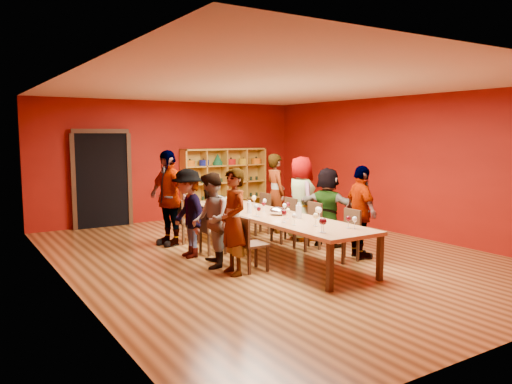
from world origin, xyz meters
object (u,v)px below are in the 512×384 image
Objects in this scene: chair_person_left_2 at (231,235)px; person_left_2 at (211,220)px; chair_person_right_4 at (261,211)px; person_right_1 at (361,212)px; chair_person_left_1 at (248,241)px; chair_person_left_4 at (184,219)px; person_left_4 at (168,198)px; person_left_3 at (188,213)px; chair_person_right_1 at (347,232)px; chair_person_right_3 at (287,217)px; tasting_table at (271,217)px; chair_person_right_2 at (310,223)px; wine_bottle at (234,199)px; person_left_1 at (233,222)px; shelving_unit at (224,179)px; chair_person_left_3 at (209,227)px; spittoon_bowl at (278,211)px; person_right_3 at (301,198)px; person_right_4 at (276,193)px; person_right_2 at (328,207)px.

person_left_2 is at bearing 180.00° from chair_person_left_2.
person_left_2 is 2.90m from chair_person_right_4.
person_right_1 reaches higher than person_left_2.
chair_person_left_1 is 1.00× the size of chair_person_left_4.
person_right_1 is (2.45, -2.80, -0.12)m from person_left_4.
person_left_3 is at bearing -154.70° from chair_person_right_4.
chair_person_left_1 is 1.85m from chair_person_right_1.
person_right_1 is at bearing 94.35° from person_left_2.
chair_person_right_3 is at bearing -90.00° from chair_person_right_4.
chair_person_left_2 reaches higher than tasting_table.
chair_person_left_2 and chair_person_right_1 have the same top height.
chair_person_right_1 is at bearing -90.00° from chair_person_right_2.
wine_bottle is (0.11, 1.54, 0.16)m from tasting_table.
person_left_1 reaches higher than person_right_1.
chair_person_left_3 is at bearing -122.41° from shelving_unit.
chair_person_right_1 is 3.05× the size of spittoon_bowl.
chair_person_left_4 is 0.52× the size of person_right_3.
spittoon_bowl is (-1.34, -4.43, -0.17)m from shelving_unit.
chair_person_left_3 is 0.52× the size of person_right_3.
shelving_unit is 1.53× the size of person_left_2.
person_right_1 is 2.74m from person_right_4.
person_left_3 is (-0.40, 0.81, 0.30)m from chair_person_left_2.
shelving_unit is 5.33m from person_right_1.
person_right_2 is (0.43, -0.00, 0.28)m from chair_person_right_2.
shelving_unit is 2.70× the size of chair_person_right_3.
tasting_table is 1.38m from person_left_1.
chair_person_right_4 is (2.14, -0.06, -0.44)m from person_left_4.
person_right_1 reaches higher than chair_person_left_4.
person_left_3 is at bearing -171.08° from person_left_1.
chair_person_left_3 is 1.38m from wine_bottle.
chair_person_left_1 reaches higher than tasting_table.
chair_person_left_4 is (-0.91, 1.80, -0.20)m from tasting_table.
person_left_1 reaches higher than tasting_table.
person_left_3 reaches higher than chair_person_left_1.
chair_person_right_4 is (0.00, 2.74, 0.00)m from chair_person_right_1.
spittoon_bowl is at bearing 68.39° from person_right_1.
person_right_4 reaches higher than person_left_3.
chair_person_right_1 is 1.28m from spittoon_bowl.
chair_person_right_4 is at bearing 142.70° from person_left_1.
person_left_4 is at bearing 178.98° from person_left_3.
chair_person_left_1 and chair_person_left_4 have the same top height.
chair_person_left_3 is at bearing 178.50° from person_left_2.
chair_person_left_3 is at bearing -176.73° from chair_person_right_3.
person_right_1 is at bearing -37.57° from spittoon_bowl.
person_left_2 is 2.66m from person_right_1.
person_right_4 reaches higher than chair_person_left_2.
person_right_3 is at bearing 95.71° from person_left_3.
spittoon_bowl reaches higher than chair_person_right_1.
chair_person_left_3 is 1.00× the size of chair_person_right_3.
wine_bottle is at bearing 39.77° from chair_person_left_3.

